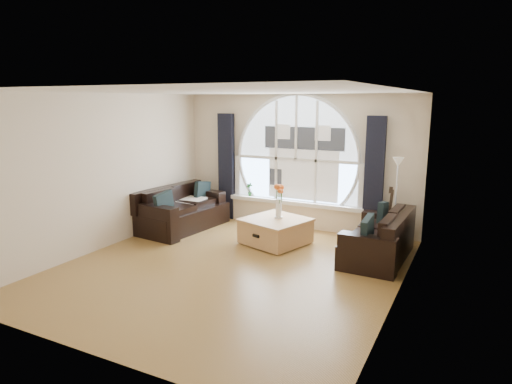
# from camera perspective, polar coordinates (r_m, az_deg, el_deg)

# --- Properties ---
(ground) EXTENTS (5.00, 5.50, 0.01)m
(ground) POSITION_cam_1_polar(r_m,az_deg,el_deg) (7.10, -3.33, -9.64)
(ground) COLOR brown
(ground) RESTS_ON ground
(ceiling) EXTENTS (5.00, 5.50, 0.01)m
(ceiling) POSITION_cam_1_polar(r_m,az_deg,el_deg) (6.62, -3.61, 12.69)
(ceiling) COLOR silver
(ceiling) RESTS_ON ground
(wall_back) EXTENTS (5.00, 0.01, 2.70)m
(wall_back) POSITION_cam_1_polar(r_m,az_deg,el_deg) (9.18, 5.23, 3.90)
(wall_back) COLOR beige
(wall_back) RESTS_ON ground
(wall_front) EXTENTS (5.00, 0.01, 2.70)m
(wall_front) POSITION_cam_1_polar(r_m,az_deg,el_deg) (4.63, -20.90, -4.46)
(wall_front) COLOR beige
(wall_front) RESTS_ON ground
(wall_left) EXTENTS (0.01, 5.50, 2.70)m
(wall_left) POSITION_cam_1_polar(r_m,az_deg,el_deg) (8.26, -18.63, 2.49)
(wall_left) COLOR beige
(wall_left) RESTS_ON ground
(wall_right) EXTENTS (0.01, 5.50, 2.70)m
(wall_right) POSITION_cam_1_polar(r_m,az_deg,el_deg) (5.90, 18.01, -0.91)
(wall_right) COLOR beige
(wall_right) RESTS_ON ground
(attic_slope) EXTENTS (0.92, 5.50, 0.72)m
(attic_slope) POSITION_cam_1_polar(r_m,az_deg,el_deg) (5.83, 15.68, 9.01)
(attic_slope) COLOR silver
(attic_slope) RESTS_ON ground
(arched_window) EXTENTS (2.60, 0.06, 2.15)m
(arched_window) POSITION_cam_1_polar(r_m,az_deg,el_deg) (9.12, 5.19, 5.59)
(arched_window) COLOR silver
(arched_window) RESTS_ON wall_back
(window_sill) EXTENTS (2.90, 0.22, 0.08)m
(window_sill) POSITION_cam_1_polar(r_m,az_deg,el_deg) (9.24, 4.91, -1.34)
(window_sill) COLOR white
(window_sill) RESTS_ON wall_back
(window_frame) EXTENTS (2.76, 0.08, 2.15)m
(window_frame) POSITION_cam_1_polar(r_m,az_deg,el_deg) (9.09, 5.12, 5.58)
(window_frame) COLOR white
(window_frame) RESTS_ON wall_back
(neighbor_house) EXTENTS (1.70, 0.02, 1.50)m
(neighbor_house) POSITION_cam_1_polar(r_m,az_deg,el_deg) (9.07, 6.03, 4.75)
(neighbor_house) COLOR silver
(neighbor_house) RESTS_ON wall_back
(curtain_left) EXTENTS (0.35, 0.12, 2.30)m
(curtain_left) POSITION_cam_1_polar(r_m,az_deg,el_deg) (9.80, -3.79, 3.23)
(curtain_left) COLOR black
(curtain_left) RESTS_ON ground
(curtain_right) EXTENTS (0.35, 0.12, 2.30)m
(curtain_right) POSITION_cam_1_polar(r_m,az_deg,el_deg) (8.64, 14.82, 1.74)
(curtain_right) COLOR black
(curtain_right) RESTS_ON ground
(sofa_left) EXTENTS (1.17, 2.00, 0.85)m
(sofa_left) POSITION_cam_1_polar(r_m,az_deg,el_deg) (9.21, -9.32, -2.19)
(sofa_left) COLOR black
(sofa_left) RESTS_ON ground
(sofa_right) EXTENTS (0.93, 1.77, 0.77)m
(sofa_right) POSITION_cam_1_polar(r_m,az_deg,el_deg) (7.63, 15.28, -5.34)
(sofa_right) COLOR black
(sofa_right) RESTS_ON ground
(coffee_chest) EXTENTS (1.30, 1.30, 0.51)m
(coffee_chest) POSITION_cam_1_polar(r_m,az_deg,el_deg) (8.18, 2.50, -4.88)
(coffee_chest) COLOR tan
(coffee_chest) RESTS_ON ground
(throw_blanket) EXTENTS (0.57, 0.57, 0.10)m
(throw_blanket) POSITION_cam_1_polar(r_m,az_deg,el_deg) (9.41, -8.47, -1.25)
(throw_blanket) COLOR silver
(throw_blanket) RESTS_ON sofa_left
(vase_flowers) EXTENTS (0.24, 0.24, 0.70)m
(vase_flowers) POSITION_cam_1_polar(r_m,az_deg,el_deg) (8.09, 2.91, -0.66)
(vase_flowers) COLOR white
(vase_flowers) RESTS_ON coffee_chest
(floor_lamp) EXTENTS (0.24, 0.24, 1.60)m
(floor_lamp) POSITION_cam_1_polar(r_m,az_deg,el_deg) (8.31, 17.38, -1.25)
(floor_lamp) COLOR #B2B2B2
(floor_lamp) RESTS_ON ground
(guitar) EXTENTS (0.39, 0.29, 1.06)m
(guitar) POSITION_cam_1_polar(r_m,az_deg,el_deg) (8.55, 16.77, -2.72)
(guitar) COLOR #955328
(guitar) RESTS_ON ground
(potted_plant) EXTENTS (0.17, 0.13, 0.29)m
(potted_plant) POSITION_cam_1_polar(r_m,az_deg,el_deg) (9.63, -0.84, 0.34)
(potted_plant) COLOR #1E6023
(potted_plant) RESTS_ON window_sill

